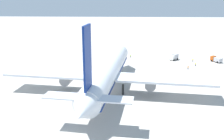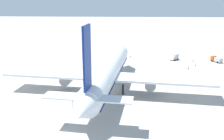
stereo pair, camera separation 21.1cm
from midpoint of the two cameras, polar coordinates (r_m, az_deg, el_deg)
The scene contains 9 objects.
ground_plane at distance 92.13m, azimuth -0.85°, elevation -4.53°, with size 600.00×600.00×0.00m, color #ADA8A0.
airliner at distance 88.69m, azimuth -1.00°, elevation -0.54°, with size 71.39×71.21×26.17m.
service_truck_0 at distance 139.75m, azimuth 21.86°, elevation 2.21°, with size 6.22×4.95×2.69m.
service_truck_1 at distance 137.52m, azimuth 13.43°, elevation 2.82°, with size 4.93×4.98×3.06m.
ground_worker_0 at distance 128.67m, azimuth 17.80°, elevation 1.17°, with size 0.48×0.48×1.64m.
ground_worker_1 at distance 136.57m, azimuth 17.26°, elevation 2.11°, with size 0.54×0.54×1.76m.
ground_worker_2 at distance 122.23m, azimuth 16.28°, elevation 0.54°, with size 0.48×0.48×1.69m.
ground_worker_3 at distance 139.45m, azimuth 4.00°, elevation 3.07°, with size 0.46×0.46×1.61m.
traffic_cone_3 at distance 135.57m, azimuth -3.34°, elevation 2.46°, with size 0.36×0.36×0.55m, color orange.
Camera 1 is at (-85.88, -5.02, 32.98)m, focal length 41.71 mm.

